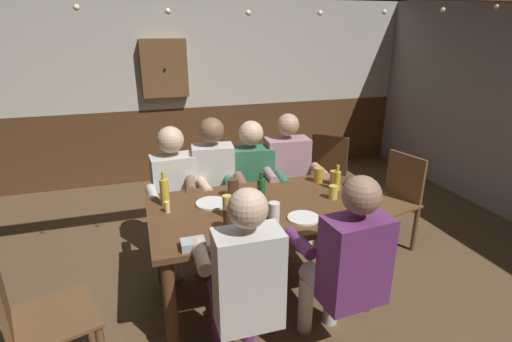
{
  "coord_description": "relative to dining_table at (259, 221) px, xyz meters",
  "views": [
    {
      "loc": [
        -0.77,
        -2.3,
        1.94
      ],
      "look_at": [
        0.0,
        0.15,
        0.99
      ],
      "focal_mm": 27.13,
      "sensor_mm": 36.0,
      "label": 1
    }
  ],
  "objects": [
    {
      "name": "bottle_2",
      "position": [
        -0.63,
        0.24,
        0.21
      ],
      "size": [
        0.06,
        0.06,
        0.26
      ],
      "color": "gold",
      "rests_on": "dining_table"
    },
    {
      "name": "pint_glass_6",
      "position": [
        -0.15,
        -0.26,
        0.17
      ],
      "size": [
        0.08,
        0.08,
        0.12
      ],
      "primitive_type": "cylinder",
      "color": "#4C2D19",
      "rests_on": "dining_table"
    },
    {
      "name": "pint_glass_5",
      "position": [
        0.57,
        -0.02,
        0.16
      ],
      "size": [
        0.07,
        0.07,
        0.1
      ],
      "primitive_type": "cylinder",
      "color": "#E5C64C",
      "rests_on": "dining_table"
    },
    {
      "name": "bottle_1",
      "position": [
        -0.17,
        -0.38,
        0.2
      ],
      "size": [
        0.06,
        0.06,
        0.22
      ],
      "color": "#195923",
      "rests_on": "dining_table"
    },
    {
      "name": "person_4",
      "position": [
        -0.31,
        -0.69,
        0.03
      ],
      "size": [
        0.49,
        0.52,
        1.24
      ],
      "rotation": [
        0.0,
        0.0,
        -0.01
      ],
      "color": "silver",
      "rests_on": "ground_plane"
    },
    {
      "name": "pint_glass_2",
      "position": [
        -0.13,
        0.23,
        0.18
      ],
      "size": [
        0.08,
        0.08,
        0.14
      ],
      "primitive_type": "cylinder",
      "color": "#4C2D19",
      "rests_on": "dining_table"
    },
    {
      "name": "person_0",
      "position": [
        -0.52,
        0.69,
        0.02
      ],
      "size": [
        0.52,
        0.55,
        1.19
      ],
      "rotation": [
        0.0,
        0.0,
        3.22
      ],
      "color": "silver",
      "rests_on": "ground_plane"
    },
    {
      "name": "table_candle",
      "position": [
        -0.63,
        0.11,
        0.15
      ],
      "size": [
        0.04,
        0.04,
        0.08
      ],
      "primitive_type": "cylinder",
      "color": "#F9E08C",
      "rests_on": "dining_table"
    },
    {
      "name": "chair_empty_near_left",
      "position": [
        -1.4,
        -0.43,
        -0.16
      ],
      "size": [
        0.55,
        0.55,
        0.88
      ],
      "rotation": [
        0.0,
        0.0,
        -1.27
      ],
      "color": "brown",
      "rests_on": "ground_plane"
    },
    {
      "name": "ground_plane",
      "position": [
        0.0,
        -0.08,
        -0.64
      ],
      "size": [
        7.1,
        7.1,
        0.0
      ],
      "primitive_type": "plane",
      "color": "brown"
    },
    {
      "name": "pint_glass_8",
      "position": [
        0.62,
        0.32,
        0.17
      ],
      "size": [
        0.08,
        0.08,
        0.12
      ],
      "primitive_type": "cylinder",
      "color": "gold",
      "rests_on": "dining_table"
    },
    {
      "name": "wall_dart_cabinet",
      "position": [
        -0.37,
        2.66,
        0.84
      ],
      "size": [
        0.56,
        0.15,
        0.7
      ],
      "color": "brown"
    },
    {
      "name": "pint_glass_1",
      "position": [
        -0.28,
        -0.26,
        0.18
      ],
      "size": [
        0.08,
        0.08,
        0.15
      ],
      "primitive_type": "cylinder",
      "color": "#4C2D19",
      "rests_on": "dining_table"
    },
    {
      "name": "person_5",
      "position": [
        0.3,
        -0.7,
        0.04
      ],
      "size": [
        0.53,
        0.54,
        1.23
      ],
      "rotation": [
        0.0,
        0.0,
        0.09
      ],
      "color": "#6B2D66",
      "rests_on": "ground_plane"
    },
    {
      "name": "chair_empty_near_right",
      "position": [
        1.41,
        0.34,
        -0.16
      ],
      "size": [
        0.53,
        0.53,
        0.88
      ],
      "rotation": [
        0.0,
        0.0,
        -4.48
      ],
      "color": "brown",
      "rests_on": "ground_plane"
    },
    {
      "name": "dining_table",
      "position": [
        0.0,
        0.0,
        0.0
      ],
      "size": [
        1.55,
        0.95,
        0.75
      ],
      "color": "brown",
      "rests_on": "ground_plane"
    },
    {
      "name": "person_2",
      "position": [
        0.17,
        0.7,
        0.02
      ],
      "size": [
        0.57,
        0.54,
        1.19
      ],
      "rotation": [
        0.0,
        0.0,
        3.02
      ],
      "color": "#33724C",
      "rests_on": "ground_plane"
    },
    {
      "name": "person_3",
      "position": [
        0.52,
        0.71,
        0.04
      ],
      "size": [
        0.56,
        0.54,
        1.23
      ],
      "rotation": [
        0.0,
        0.0,
        3.06
      ],
      "color": "#B78493",
      "rests_on": "ground_plane"
    },
    {
      "name": "bottle_3",
      "position": [
        0.68,
        0.13,
        0.19
      ],
      "size": [
        0.05,
        0.05,
        0.2
      ],
      "color": "gold",
      "rests_on": "dining_table"
    },
    {
      "name": "pint_glass_7",
      "position": [
        0.02,
        -0.24,
        0.18
      ],
      "size": [
        0.07,
        0.07,
        0.14
      ],
      "primitive_type": "cylinder",
      "color": "white",
      "rests_on": "dining_table"
    },
    {
      "name": "bottle_0",
      "position": [
        0.01,
        -0.0,
        0.22
      ],
      "size": [
        0.06,
        0.06,
        0.26
      ],
      "color": "#195923",
      "rests_on": "dining_table"
    },
    {
      "name": "pint_glass_0",
      "position": [
        -0.05,
        -0.18,
        0.16
      ],
      "size": [
        0.08,
        0.08,
        0.11
      ],
      "primitive_type": "cylinder",
      "color": "#4C2D19",
      "rests_on": "dining_table"
    },
    {
      "name": "person_1",
      "position": [
        -0.18,
        0.7,
        0.04
      ],
      "size": [
        0.52,
        0.55,
        1.24
      ],
      "rotation": [
        0.0,
        0.0,
        3.03
      ],
      "color": "silver",
      "rests_on": "ground_plane"
    },
    {
      "name": "plate_1",
      "position": [
        0.22,
        -0.26,
        0.12
      ],
      "size": [
        0.21,
        0.21,
        0.01
      ],
      "primitive_type": "cylinder",
      "color": "white",
      "rests_on": "dining_table"
    },
    {
      "name": "pint_glass_4",
      "position": [
        -0.25,
        -0.07,
        0.18
      ],
      "size": [
        0.06,
        0.06,
        0.15
      ],
      "primitive_type": "cylinder",
      "color": "#E5C64C",
      "rests_on": "dining_table"
    },
    {
      "name": "string_lights",
      "position": [
        0.0,
        0.25,
        1.43
      ],
      "size": [
        4.18,
        0.04,
        0.11
      ],
      "color": "#F9EAB2"
    },
    {
      "name": "plate_0",
      "position": [
        -0.31,
        0.15,
        0.12
      ],
      "size": [
        0.23,
        0.23,
        0.01
      ],
      "primitive_type": "cylinder",
      "color": "white",
      "rests_on": "dining_table"
    },
    {
      "name": "condiment_caddy",
      "position": [
        -0.53,
        -0.4,
        0.13
      ],
      "size": [
        0.14,
        0.1,
        0.05
      ],
      "primitive_type": "cube",
      "color": "#B2B7BC",
      "rests_on": "dining_table"
    },
    {
      "name": "back_wall_upper",
      "position": [
        0.0,
        2.79,
        1.0
      ],
      "size": [
        5.91,
        0.12,
        1.34
      ],
      "primitive_type": "cube",
      "color": "beige"
    },
    {
      "name": "chair_empty_far_end",
      "position": [
        1.09,
        1.08,
        -0.16
      ],
      "size": [
        0.62,
        0.62,
        0.88
      ],
      "rotation": [
        0.0,
        0.0,
        -3.93
      ],
      "color": "brown",
      "rests_on": "ground_plane"
    },
    {
      "name": "back_wall_wainscot",
      "position": [
        0.0,
        2.79,
        -0.16
      ],
      "size": [
        5.91,
        0.12,
        0.96
      ],
      "primitive_type": "cube",
      "color": "brown",
      "rests_on": "ground_plane"
    },
    {
      "name": "pint_glass_3",
      "position": [
        0.71,
        0.23,
        0.17
      ],
      "size": [
        0.07,
        0.07,
        0.12
      ],
      "primitive_type": "cylinder",
      "color": "gold",
      "rests_on": "dining_table"
    }
  ]
}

